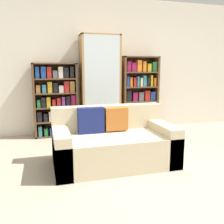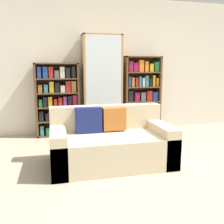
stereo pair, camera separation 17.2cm
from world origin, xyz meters
TOP-DOWN VIEW (x-y plane):
  - ground_plane at (0.00, 0.00)m, footprint 16.00×16.00m
  - wall_back at (0.00, 2.48)m, footprint 6.26×0.06m
  - couch at (-0.36, 0.59)m, footprint 1.63×0.88m
  - bookshelf_left at (-1.01, 2.27)m, footprint 0.83×0.32m
  - display_cabinet at (-0.15, 2.26)m, footprint 0.77×0.36m
  - bookshelf_right at (0.70, 2.27)m, footprint 0.77×0.32m
  - wine_bottle at (0.35, 1.62)m, footprint 0.08×0.08m

SIDE VIEW (x-z plane):
  - ground_plane at x=0.00m, z-range 0.00..0.00m
  - wine_bottle at x=0.35m, z-range -0.03..0.35m
  - couch at x=-0.36m, z-range -0.11..0.67m
  - bookshelf_left at x=-1.01m, z-range -0.01..1.39m
  - bookshelf_right at x=0.70m, z-range -0.03..1.52m
  - display_cabinet at x=-0.15m, z-range 0.00..1.95m
  - wall_back at x=0.00m, z-range 0.00..2.70m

